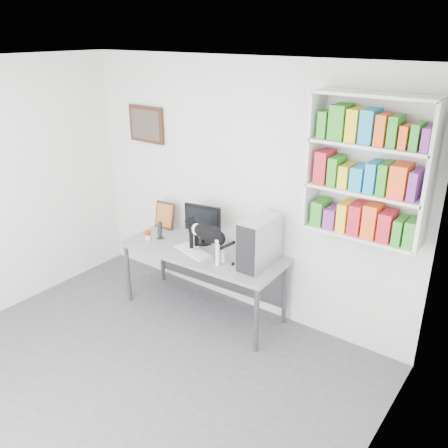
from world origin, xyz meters
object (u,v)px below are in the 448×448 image
Objects in this scene: speaker at (160,230)px; desk at (203,281)px; cat at (208,241)px; soup_can at (148,235)px; monitor at (203,224)px; bookshelf at (368,168)px; keyboard at (193,252)px; leaning_print at (165,215)px; pc_tower at (259,242)px.

desk is at bearing -14.82° from speaker.
desk is 0.60m from cat.
monitor is at bearing 28.38° from soup_can.
bookshelf is 2.71× the size of keyboard.
keyboard is (-0.04, -0.10, 0.39)m from desk.
bookshelf is 2.52m from soup_can.
leaning_print reaches higher than keyboard.
bookshelf is at bearing 27.47° from keyboard.
keyboard is at bearing -174.15° from cat.
keyboard reaches higher than desk.
speaker is 0.32m from leaning_print.
speaker is at bearing -175.60° from pc_tower.
desk is 2.86× the size of cat.
leaning_print reaches higher than soup_can.
monitor is at bearing 172.90° from pc_tower.
speaker is at bearing -172.15° from bookshelf.
cat reaches higher than desk.
monitor reaches higher than speaker.
desk is 0.41m from keyboard.
bookshelf reaches higher than pc_tower.
monitor reaches higher than leaning_print.
soup_can is at bearing -163.42° from monitor.
leaning_print reaches higher than desk.
monitor is at bearing -176.62° from bookshelf.
keyboard is 0.92× the size of pc_tower.
cat is (0.74, -0.08, 0.09)m from speaker.
monitor is 2.17× the size of speaker.
pc_tower is (-0.92, -0.19, -0.86)m from bookshelf.
pc_tower is at bearing -12.69° from speaker.
bookshelf is at bearing -8.42° from monitor.
soup_can is at bearing -170.73° from cat.
soup_can is (-0.64, -0.03, 0.03)m from keyboard.
leaning_print is at bearing 172.98° from pc_tower.
bookshelf reaches higher than leaning_print.
keyboard is at bearing -84.72° from monitor.
soup_can is (0.08, -0.37, -0.11)m from leaning_print.
soup_can is at bearing -171.61° from pc_tower.
speaker is at bearing -168.64° from monitor.
leaning_print is (-0.17, 0.27, 0.06)m from speaker.
bookshelf is 1.27m from pc_tower.
bookshelf is 2.77× the size of monitor.
bookshelf is 5.99× the size of speaker.
pc_tower reaches higher than monitor.
desk is 5.53× the size of leaning_print.
monitor is 0.78m from pc_tower.
speaker is 0.64× the size of leaning_print.
soup_can is (-2.25, -0.40, -1.05)m from bookshelf.
speaker is 0.33× the size of cat.
bookshelf is at bearing 7.02° from desk.
cat reaches higher than keyboard.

